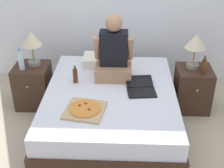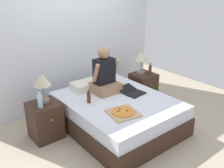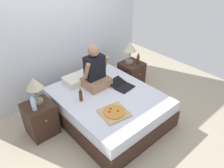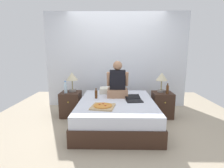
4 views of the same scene
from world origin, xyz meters
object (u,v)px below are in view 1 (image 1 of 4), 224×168
beer_bottle_on_bed (75,76)px  beer_bottle (204,66)px  person_seated (114,55)px  nightstand_right (192,89)px  water_bottle (21,61)px  nightstand_left (33,85)px  laptop (141,89)px  lamp_on_right_nightstand (196,44)px  bed (111,109)px  pizza_box (85,110)px  lamp_on_left_nightstand (31,41)px

beer_bottle_on_bed → beer_bottle: bearing=6.7°
beer_bottle → person_seated: size_ratio=0.29×
nightstand_right → beer_bottle: (0.07, -0.10, 0.38)m
water_bottle → beer_bottle_on_bed: (0.70, -0.19, -0.08)m
water_bottle → nightstand_left: bearing=48.3°
water_bottle → laptop: water_bottle is taller
water_bottle → lamp_on_right_nightstand: size_ratio=0.61×
lamp_on_right_nightstand → laptop: size_ratio=1.01×
nightstand_left → water_bottle: (-0.08, -0.09, 0.40)m
bed → nightstand_left: (-1.06, 0.45, 0.04)m
nightstand_right → lamp_on_right_nightstand: lamp_on_right_nightstand is taller
beer_bottle → pizza_box: 1.59m
laptop → beer_bottle_on_bed: (-0.78, 0.16, 0.07)m
lamp_on_right_nightstand → laptop: (-0.67, -0.49, -0.37)m
lamp_on_right_nightstand → lamp_on_left_nightstand: bearing=180.0°
bed → lamp_on_left_nightstand: lamp_on_left_nightstand is taller
nightstand_left → water_bottle: size_ratio=2.08×
water_bottle → person_seated: person_seated is taller
person_seated → nightstand_left: bearing=175.0°
nightstand_right → lamp_on_right_nightstand: size_ratio=1.27×
nightstand_left → person_seated: 1.20m
beer_bottle → person_seated: 1.11m
pizza_box → water_bottle: bearing=138.0°
nightstand_right → pizza_box: nightstand_right is taller
nightstand_left → water_bottle: 0.42m
nightstand_left → laptop: 1.49m
nightstand_right → person_seated: size_ratio=0.74×
beer_bottle → pizza_box: size_ratio=0.50×
lamp_on_left_nightstand → beer_bottle_on_bed: 0.74m
beer_bottle_on_bed → water_bottle: bearing=164.6°
laptop → water_bottle: bearing=166.8°
laptop → nightstand_left: bearing=162.6°
nightstand_right → pizza_box: (-1.30, -0.89, 0.24)m
water_bottle → laptop: size_ratio=0.62×
nightstand_left → pizza_box: (0.81, -0.89, 0.24)m
lamp_on_left_nightstand → beer_bottle_on_bed: bearing=-29.8°
water_bottle → nightstand_right: 2.23m
nightstand_right → pizza_box: size_ratio=1.24×
nightstand_right → nightstand_left: bearing=180.0°
beer_bottle_on_bed → bed: bearing=-21.6°
lamp_on_left_nightstand → laptop: bearing=-19.7°
lamp_on_right_nightstand → water_bottle: bearing=-176.3°
lamp_on_left_nightstand → lamp_on_right_nightstand: same height
lamp_on_left_nightstand → beer_bottle_on_bed: (0.58, -0.33, -0.30)m
lamp_on_right_nightstand → beer_bottle_on_bed: (-1.46, -0.33, -0.30)m
lamp_on_left_nightstand → pizza_box: size_ratio=0.98×
lamp_on_right_nightstand → person_seated: (-1.00, -0.15, -0.10)m
nightstand_right → lamp_on_right_nightstand: 0.62m
bed → beer_bottle_on_bed: beer_bottle_on_bed is taller
lamp_on_right_nightstand → laptop: lamp_on_right_nightstand is taller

